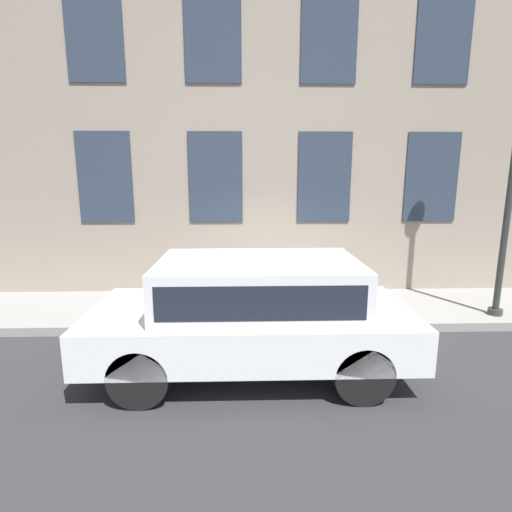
# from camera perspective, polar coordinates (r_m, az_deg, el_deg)

# --- Properties ---
(ground_plane) EXTENTS (80.00, 80.00, 0.00)m
(ground_plane) POSITION_cam_1_polar(r_m,az_deg,el_deg) (7.44, 3.03, -11.06)
(ground_plane) COLOR #2D2D30
(sidewalk) EXTENTS (2.28, 60.00, 0.17)m
(sidewalk) POSITION_cam_1_polar(r_m,az_deg,el_deg) (8.47, 2.40, -7.58)
(sidewalk) COLOR gray
(sidewalk) RESTS_ON ground_plane
(building_facade) EXTENTS (0.33, 40.00, 11.24)m
(building_facade) POSITION_cam_1_polar(r_m,az_deg,el_deg) (9.69, 2.11, 28.14)
(building_facade) COLOR gray
(building_facade) RESTS_ON ground_plane
(fire_hydrant) EXTENTS (0.29, 0.42, 0.67)m
(fire_hydrant) POSITION_cam_1_polar(r_m,az_deg,el_deg) (7.83, 1.84, -5.94)
(fire_hydrant) COLOR #2D7260
(fire_hydrant) RESTS_ON sidewalk
(person) EXTENTS (0.31, 0.20, 1.28)m
(person) POSITION_cam_1_polar(r_m,az_deg,el_deg) (7.86, -1.83, -2.62)
(person) COLOR #232328
(person) RESTS_ON sidewalk
(parked_truck_white_near) EXTENTS (2.04, 4.55, 1.68)m
(parked_truck_white_near) POSITION_cam_1_polar(r_m,az_deg,el_deg) (5.81, -0.24, -7.35)
(parked_truck_white_near) COLOR black
(parked_truck_white_near) RESTS_ON ground_plane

